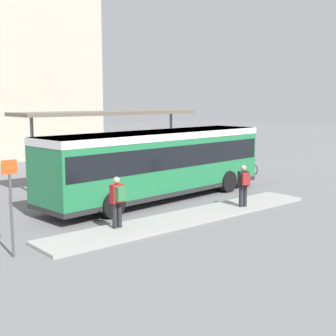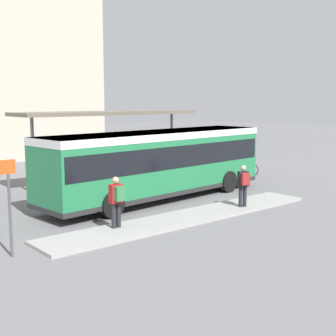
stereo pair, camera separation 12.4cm
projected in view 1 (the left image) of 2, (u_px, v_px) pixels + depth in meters
ground_plane at (158, 199)px, 21.08m from camera, size 120.00×120.00×0.00m
curb_island at (189, 217)px, 17.66m from camera, size 12.10×1.80×0.12m
city_bus at (158, 160)px, 20.82m from camera, size 11.69×3.46×3.06m
pedestrian_waiting at (118, 199)px, 15.78m from camera, size 0.43×0.45×1.77m
pedestrian_companion at (244, 183)px, 18.95m from camera, size 0.51×0.54×1.71m
bicycle_yellow at (248, 168)px, 28.24m from camera, size 0.48×1.55×0.67m
bicycle_blue at (237, 167)px, 28.66m from camera, size 0.48×1.70×0.73m
bicycle_orange at (231, 165)px, 29.34m from camera, size 0.48×1.77×0.76m
station_shelter at (109, 114)px, 24.37m from camera, size 10.08×2.51×3.86m
potted_planter_near_shelter at (163, 174)px, 23.88m from camera, size 0.82×0.82×1.34m
platform_sign at (11, 204)px, 13.12m from camera, size 0.44×0.08×2.80m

